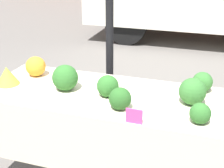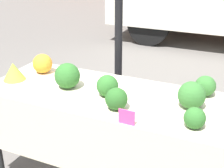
% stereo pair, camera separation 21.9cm
% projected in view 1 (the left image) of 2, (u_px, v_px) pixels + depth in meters
% --- Properties ---
extents(market_table, '(1.88, 0.71, 0.80)m').
position_uv_depth(market_table, '(109.00, 112.00, 2.22)').
color(market_table, beige).
rests_on(market_table, ground_plane).
extents(orange_cauliflower, '(0.16, 0.16, 0.16)m').
position_uv_depth(orange_cauliflower, '(36.00, 66.00, 2.52)').
color(orange_cauliflower, orange).
rests_on(orange_cauliflower, market_table).
extents(romanesco_head, '(0.18, 0.18, 0.14)m').
position_uv_depth(romanesco_head, '(7.00, 76.00, 2.36)').
color(romanesco_head, '#93B238').
rests_on(romanesco_head, market_table).
extents(broccoli_head_0, '(0.15, 0.15, 0.15)m').
position_uv_depth(broccoli_head_0, '(108.00, 86.00, 2.17)').
color(broccoli_head_0, '#2D6628').
rests_on(broccoli_head_0, market_table).
extents(broccoli_head_1, '(0.19, 0.19, 0.19)m').
position_uv_depth(broccoli_head_1, '(65.00, 78.00, 2.26)').
color(broccoli_head_1, '#2D6628').
rests_on(broccoli_head_1, market_table).
extents(broccoli_head_2, '(0.15, 0.15, 0.15)m').
position_uv_depth(broccoli_head_2, '(202.00, 82.00, 2.24)').
color(broccoli_head_2, '#336B2D').
rests_on(broccoli_head_2, market_table).
extents(broccoli_head_3, '(0.18, 0.18, 0.18)m').
position_uv_depth(broccoli_head_3, '(193.00, 91.00, 2.06)').
color(broccoli_head_3, '#336B2D').
rests_on(broccoli_head_3, market_table).
extents(broccoli_head_4, '(0.13, 0.13, 0.13)m').
position_uv_depth(broccoli_head_4, '(200.00, 113.00, 1.84)').
color(broccoli_head_4, '#2D6628').
rests_on(broccoli_head_4, market_table).
extents(broccoli_head_5, '(0.15, 0.15, 0.15)m').
position_uv_depth(broccoli_head_5, '(120.00, 99.00, 2.00)').
color(broccoli_head_5, '#285B23').
rests_on(broccoli_head_5, market_table).
extents(price_sign, '(0.10, 0.01, 0.10)m').
position_uv_depth(price_sign, '(134.00, 116.00, 1.84)').
color(price_sign, '#EF4793').
rests_on(price_sign, market_table).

